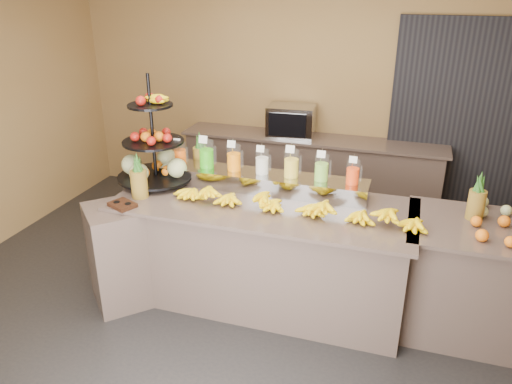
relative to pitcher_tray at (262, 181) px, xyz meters
The scene contains 20 objects.
ground 1.16m from the pitcher_tray, 80.86° to the right, with size 6.00×6.00×0.00m, color black.
room_envelope 0.94m from the pitcher_tray, 36.23° to the left, with size 6.04×5.02×2.82m.
buffet_counter 0.63m from the pitcher_tray, 93.93° to the right, with size 2.75×1.25×0.93m.
right_counter 1.88m from the pitcher_tray, ahead, with size 1.08×0.88×0.93m.
back_ledge 1.76m from the pitcher_tray, 86.80° to the left, with size 3.10×0.55×0.93m.
pitcher_tray is the anchor object (origin of this frame).
juice_pitcher_orange_a 0.80m from the pitcher_tray, behind, with size 0.11×0.12×0.27m.
juice_pitcher_green 0.55m from the pitcher_tray, behind, with size 0.13×0.14×0.32m.
juice_pitcher_orange_b 0.31m from the pitcher_tray, behind, with size 0.12×0.13×0.30m.
juice_pitcher_milk 0.17m from the pitcher_tray, 101.99° to the right, with size 0.12×0.12×0.28m.
juice_pitcher_lemon 0.32m from the pitcher_tray, ahead, with size 0.13×0.13×0.31m.
juice_pitcher_lime 0.55m from the pitcher_tray, ahead, with size 0.12×0.12×0.29m.
juice_pitcher_orange_c 0.80m from the pitcher_tray, ahead, with size 0.11×0.11×0.27m.
banana_heap 0.52m from the pitcher_tray, 41.77° to the right, with size 2.09×0.19×0.17m.
fruit_stand 0.95m from the pitcher_tray, behind, with size 0.85×0.85×0.98m.
condiment_caddy 1.20m from the pitcher_tray, 144.64° to the right, with size 0.21×0.16×0.03m, color black.
pineapple_left_a 1.06m from the pitcher_tray, 153.14° to the right, with size 0.14×0.14×0.40m.
pineapple_left_b 0.73m from the pitcher_tray, 161.76° to the left, with size 0.13×0.13×0.41m.
right_fruit_pile 1.89m from the pitcher_tray, ahead, with size 0.44×0.42×0.23m.
oven_warmer 1.68m from the pitcher_tray, 95.29° to the left, with size 0.54×0.38×0.36m, color gray.
Camera 1 is at (1.10, -3.30, 2.65)m, focal length 35.00 mm.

